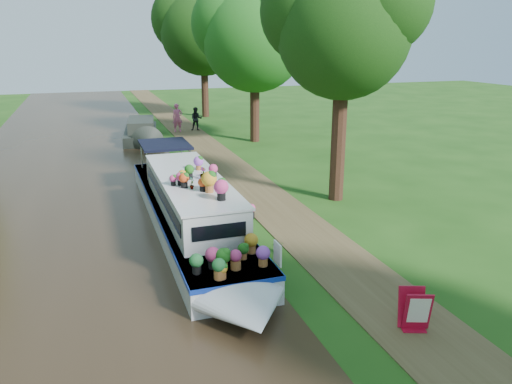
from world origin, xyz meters
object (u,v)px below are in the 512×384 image
(second_boat, at_px, (142,132))
(plant_boat, at_px, (192,209))
(sandwich_board, at_px, (415,311))
(pedestrian_dark, at_px, (196,119))
(pedestrian_pink, at_px, (177,118))

(second_boat, bearing_deg, plant_boat, -83.49)
(sandwich_board, relative_size, pedestrian_dark, 0.57)
(pedestrian_pink, bearing_deg, second_boat, -143.58)
(sandwich_board, bearing_deg, second_boat, 117.77)
(pedestrian_dark, bearing_deg, sandwich_board, -79.65)
(second_boat, bearing_deg, pedestrian_dark, 36.18)
(second_boat, relative_size, sandwich_board, 7.69)
(pedestrian_pink, height_order, pedestrian_dark, pedestrian_pink)
(plant_boat, relative_size, sandwich_board, 14.95)
(second_boat, bearing_deg, sandwich_board, -75.08)
(plant_boat, xyz_separation_m, pedestrian_dark, (4.15, 18.53, -0.03))
(plant_boat, distance_m, pedestrian_dark, 18.99)
(second_boat, distance_m, pedestrian_pink, 3.45)
(plant_boat, relative_size, second_boat, 1.94)
(plant_boat, height_order, pedestrian_pink, plant_boat)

